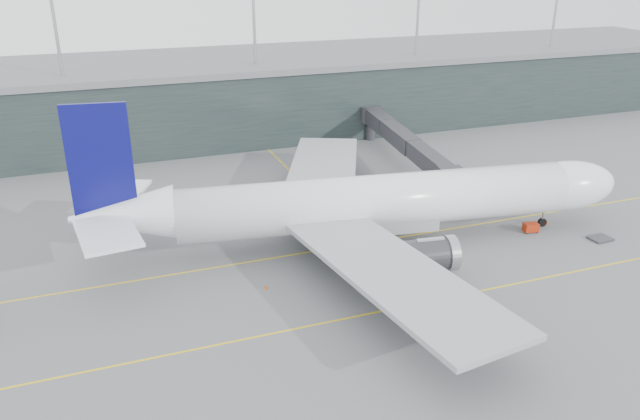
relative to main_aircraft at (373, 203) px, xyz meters
name	(u,v)px	position (x,y,z in m)	size (l,w,h in m)	color
ground	(316,237)	(-6.25, 4.13, -5.64)	(320.00, 320.00, 0.00)	#5B5B60
taxiline_a	(327,249)	(-6.25, 0.13, -5.63)	(160.00, 0.25, 0.02)	yellow
taxiline_b	(381,311)	(-6.25, -15.87, -5.63)	(160.00, 0.25, 0.02)	yellow
taxiline_lead_main	(303,184)	(-1.25, 24.13, -5.63)	(0.25, 60.00, 0.02)	yellow
terminal	(222,94)	(-6.25, 62.13, 1.98)	(240.00, 36.00, 29.00)	#1D2726
main_aircraft	(373,203)	(0.00, 0.00, 0.00)	(71.62, 66.70, 20.10)	white
jet_bridge	(392,136)	(17.20, 28.97, -0.50)	(9.36, 45.04, 6.87)	#2B2B30
gse_cart	(531,227)	(21.65, -4.59, -4.91)	(2.09, 1.51, 1.31)	#A0240B
baggage_dolly	(600,238)	(28.87, -9.78, -5.47)	(2.80, 2.24, 0.28)	#323136
uld_a	(263,208)	(-10.84, 14.29, -4.75)	(2.11, 1.82, 1.69)	#323236
uld_b	(284,201)	(-7.17, 15.74, -4.61)	(2.34, 1.97, 1.96)	#323236
uld_c	(294,204)	(-6.17, 13.88, -4.66)	(2.17, 1.79, 1.87)	#323236
cone_nose	(547,222)	(25.60, -3.15, -5.33)	(0.39, 0.39, 0.63)	#F53B0D
cone_wing_stbd	(452,295)	(2.43, -15.92, -5.31)	(0.41, 0.41, 0.66)	red
cone_wing_port	(348,195)	(3.47, 16.17, -5.26)	(0.48, 0.48, 0.76)	#F5500D
cone_tail	(266,286)	(-16.35, -6.96, -5.33)	(0.39, 0.39, 0.62)	#DE550C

